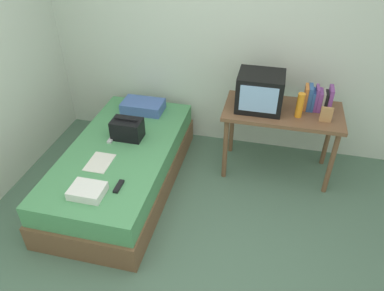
{
  "coord_description": "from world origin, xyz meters",
  "views": [
    {
      "loc": [
        0.54,
        -1.8,
        2.59
      ],
      "look_at": [
        -0.13,
        0.98,
        0.54
      ],
      "focal_mm": 34.56,
      "sensor_mm": 36.0,
      "label": 1
    }
  ],
  "objects_px": {
    "bed": "(123,166)",
    "desk": "(282,118)",
    "remote_silver": "(112,139)",
    "pillow": "(143,106)",
    "magazine": "(100,162)",
    "picture_frame": "(326,115)",
    "remote_dark": "(119,186)",
    "tv": "(260,91)",
    "book_row": "(317,99)",
    "folded_towel": "(87,191)",
    "handbag": "(127,129)",
    "water_bottle": "(300,105)"
  },
  "relations": [
    {
      "from": "book_row",
      "to": "picture_frame",
      "type": "bearing_deg",
      "value": -70.8
    },
    {
      "from": "book_row",
      "to": "remote_dark",
      "type": "xyz_separation_m",
      "value": [
        -1.6,
        -1.25,
        -0.38
      ]
    },
    {
      "from": "tv",
      "to": "water_bottle",
      "type": "height_order",
      "value": "tv"
    },
    {
      "from": "water_bottle",
      "to": "magazine",
      "type": "relative_size",
      "value": 0.84
    },
    {
      "from": "tv",
      "to": "book_row",
      "type": "relative_size",
      "value": 1.69
    },
    {
      "from": "picture_frame",
      "to": "folded_towel",
      "type": "xyz_separation_m",
      "value": [
        -1.89,
        -1.16,
        -0.32
      ]
    },
    {
      "from": "handbag",
      "to": "remote_dark",
      "type": "distance_m",
      "value": 0.76
    },
    {
      "from": "book_row",
      "to": "folded_towel",
      "type": "distance_m",
      "value": 2.31
    },
    {
      "from": "water_bottle",
      "to": "picture_frame",
      "type": "bearing_deg",
      "value": -9.15
    },
    {
      "from": "desk",
      "to": "picture_frame",
      "type": "height_order",
      "value": "picture_frame"
    },
    {
      "from": "pillow",
      "to": "remote_dark",
      "type": "distance_m",
      "value": 1.29
    },
    {
      "from": "book_row",
      "to": "water_bottle",
      "type": "bearing_deg",
      "value": -132.25
    },
    {
      "from": "tv",
      "to": "book_row",
      "type": "bearing_deg",
      "value": 10.36
    },
    {
      "from": "bed",
      "to": "folded_towel",
      "type": "relative_size",
      "value": 7.14
    },
    {
      "from": "desk",
      "to": "handbag",
      "type": "bearing_deg",
      "value": -163.88
    },
    {
      "from": "tv",
      "to": "pillow",
      "type": "xyz_separation_m",
      "value": [
        -1.28,
        0.13,
        -0.4
      ]
    },
    {
      "from": "handbag",
      "to": "magazine",
      "type": "relative_size",
      "value": 1.03
    },
    {
      "from": "tv",
      "to": "book_row",
      "type": "xyz_separation_m",
      "value": [
        0.55,
        0.1,
        -0.07
      ]
    },
    {
      "from": "pillow",
      "to": "magazine",
      "type": "distance_m",
      "value": 1.0
    },
    {
      "from": "desk",
      "to": "book_row",
      "type": "height_order",
      "value": "book_row"
    },
    {
      "from": "book_row",
      "to": "magazine",
      "type": "xyz_separation_m",
      "value": [
        -1.9,
        -0.97,
        -0.39
      ]
    },
    {
      "from": "water_bottle",
      "to": "folded_towel",
      "type": "xyz_separation_m",
      "value": [
        -1.64,
        -1.2,
        -0.36
      ]
    },
    {
      "from": "water_bottle",
      "to": "handbag",
      "type": "xyz_separation_m",
      "value": [
        -1.63,
        -0.33,
        -0.3
      ]
    },
    {
      "from": "desk",
      "to": "tv",
      "type": "height_order",
      "value": "tv"
    },
    {
      "from": "pillow",
      "to": "remote_silver",
      "type": "bearing_deg",
      "value": -100.54
    },
    {
      "from": "remote_dark",
      "to": "remote_silver",
      "type": "height_order",
      "value": "same"
    },
    {
      "from": "remote_silver",
      "to": "picture_frame",
      "type": "bearing_deg",
      "value": 10.44
    },
    {
      "from": "folded_towel",
      "to": "handbag",
      "type": "bearing_deg",
      "value": 88.97
    },
    {
      "from": "bed",
      "to": "desk",
      "type": "xyz_separation_m",
      "value": [
        1.51,
        0.61,
        0.42
      ]
    },
    {
      "from": "picture_frame",
      "to": "remote_dark",
      "type": "distance_m",
      "value": 1.99
    },
    {
      "from": "bed",
      "to": "remote_silver",
      "type": "relative_size",
      "value": 13.89
    },
    {
      "from": "tv",
      "to": "remote_silver",
      "type": "distance_m",
      "value": 1.54
    },
    {
      "from": "remote_silver",
      "to": "book_row",
      "type": "bearing_deg",
      "value": 17.07
    },
    {
      "from": "water_bottle",
      "to": "tv",
      "type": "bearing_deg",
      "value": 167.74
    },
    {
      "from": "remote_dark",
      "to": "folded_towel",
      "type": "bearing_deg",
      "value": -146.53
    },
    {
      "from": "picture_frame",
      "to": "remote_dark",
      "type": "relative_size",
      "value": 0.97
    },
    {
      "from": "bed",
      "to": "remote_silver",
      "type": "bearing_deg",
      "value": 141.82
    },
    {
      "from": "pillow",
      "to": "handbag",
      "type": "xyz_separation_m",
      "value": [
        0.03,
        -0.55,
        0.04
      ]
    },
    {
      "from": "desk",
      "to": "remote_silver",
      "type": "relative_size",
      "value": 8.06
    },
    {
      "from": "tv",
      "to": "remote_silver",
      "type": "height_order",
      "value": "tv"
    },
    {
      "from": "bed",
      "to": "remote_silver",
      "type": "height_order",
      "value": "remote_silver"
    },
    {
      "from": "book_row",
      "to": "magazine",
      "type": "distance_m",
      "value": 2.17
    },
    {
      "from": "picture_frame",
      "to": "remote_dark",
      "type": "bearing_deg",
      "value": -148.67
    },
    {
      "from": "book_row",
      "to": "handbag",
      "type": "height_order",
      "value": "book_row"
    },
    {
      "from": "book_row",
      "to": "handbag",
      "type": "bearing_deg",
      "value": -163.88
    },
    {
      "from": "water_bottle",
      "to": "pillow",
      "type": "height_order",
      "value": "water_bottle"
    },
    {
      "from": "book_row",
      "to": "pillow",
      "type": "xyz_separation_m",
      "value": [
        -1.83,
        0.03,
        -0.33
      ]
    },
    {
      "from": "desk",
      "to": "book_row",
      "type": "bearing_deg",
      "value": 16.1
    },
    {
      "from": "bed",
      "to": "folded_towel",
      "type": "distance_m",
      "value": 0.74
    },
    {
      "from": "bed",
      "to": "desk",
      "type": "height_order",
      "value": "desk"
    }
  ]
}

